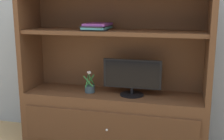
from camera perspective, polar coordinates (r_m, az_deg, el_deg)
painted_rear_wall at (r=3.12m, az=1.79°, el=12.02°), size 6.00×0.10×2.80m
media_console at (r=2.95m, az=0.27°, el=-6.05°), size 1.83×0.50×1.59m
tv_monitor at (r=2.81m, az=3.97°, el=-1.35°), size 0.57×0.23×0.36m
potted_plant at (r=2.94m, az=-4.41°, el=-3.45°), size 0.12×0.15×0.23m
magazine_stack at (r=2.84m, az=-2.97°, el=8.54°), size 0.28×0.34×0.07m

